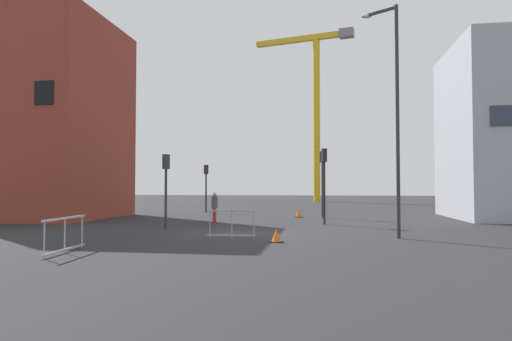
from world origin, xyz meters
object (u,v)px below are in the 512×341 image
at_px(pedestrian_walking, 215,205).
at_px(traffic_cone_orange, 276,236).
at_px(construction_crane, 315,93).
at_px(traffic_light_verge, 324,173).
at_px(traffic_light_island, 166,178).
at_px(traffic_light_median, 322,173).
at_px(traffic_cone_on_verge, 299,213).
at_px(traffic_light_far, 206,180).
at_px(streetlamp_tall, 394,105).

bearing_deg(pedestrian_walking, traffic_cone_orange, -61.67).
distance_m(construction_crane, traffic_light_verge, 37.09).
relative_size(traffic_light_island, traffic_cone_orange, 7.27).
bearing_deg(traffic_light_verge, pedestrian_walking, 179.01).
xyz_separation_m(traffic_light_median, traffic_light_island, (-7.28, -8.72, -0.44)).
bearing_deg(traffic_cone_on_verge, traffic_light_far, 152.16).
xyz_separation_m(traffic_light_median, traffic_light_verge, (0.14, -5.07, -0.14)).
distance_m(traffic_light_far, traffic_cone_on_verge, 8.52).
bearing_deg(traffic_light_verge, construction_crane, 92.10).
height_order(traffic_light_verge, pedestrian_walking, traffic_light_verge).
xyz_separation_m(construction_crane, traffic_light_island, (-6.13, -38.85, -11.92)).
xyz_separation_m(construction_crane, traffic_light_verge, (1.29, -35.20, -11.63)).
distance_m(traffic_light_median, traffic_light_verge, 5.08).
bearing_deg(traffic_cone_on_verge, traffic_light_island, -122.82).
distance_m(traffic_light_far, traffic_cone_orange, 18.66).
bearing_deg(traffic_cone_on_verge, streetlamp_tall, -68.41).
bearing_deg(pedestrian_walking, traffic_cone_on_verge, 50.02).
height_order(traffic_light_median, traffic_light_island, traffic_light_median).
relative_size(construction_crane, traffic_cone_on_verge, 37.98).
height_order(traffic_cone_orange, traffic_cone_on_verge, traffic_cone_on_verge).
relative_size(streetlamp_tall, traffic_cone_on_verge, 15.59).
height_order(traffic_light_median, pedestrian_walking, traffic_light_median).
height_order(traffic_light_far, traffic_light_island, traffic_light_far).
bearing_deg(construction_crane, traffic_light_median, -87.81).
bearing_deg(streetlamp_tall, traffic_light_median, 104.72).
bearing_deg(construction_crane, traffic_light_verge, -87.90).
bearing_deg(traffic_light_median, traffic_cone_on_verge, 173.24).
xyz_separation_m(traffic_light_island, pedestrian_walking, (1.42, 3.76, -1.42)).
height_order(streetlamp_tall, traffic_light_island, streetlamp_tall).
bearing_deg(construction_crane, traffic_cone_orange, -90.50).
height_order(traffic_light_verge, traffic_cone_on_verge, traffic_light_verge).
height_order(construction_crane, traffic_cone_on_verge, construction_crane).
relative_size(traffic_light_island, pedestrian_walking, 2.10).
bearing_deg(traffic_light_verge, traffic_cone_orange, -101.88).
bearing_deg(traffic_light_island, traffic_light_median, 50.15).
bearing_deg(streetlamp_tall, traffic_light_far, 127.89).
xyz_separation_m(pedestrian_walking, traffic_cone_on_verge, (4.32, 5.15, -0.70)).
relative_size(streetlamp_tall, pedestrian_walking, 5.44).
bearing_deg(pedestrian_walking, streetlamp_tall, -34.69).
height_order(traffic_light_far, traffic_light_verge, traffic_light_verge).
bearing_deg(traffic_light_island, construction_crane, 81.03).
bearing_deg(traffic_light_island, traffic_cone_on_verge, 57.18).
bearing_deg(traffic_light_median, streetlamp_tall, -75.28).
distance_m(streetlamp_tall, pedestrian_walking, 11.46).
xyz_separation_m(traffic_light_median, traffic_cone_on_verge, (-1.54, 0.18, -2.57)).
bearing_deg(streetlamp_tall, traffic_cone_orange, -155.94).
height_order(streetlamp_tall, pedestrian_walking, streetlamp_tall).
bearing_deg(traffic_light_median, pedestrian_walking, -139.70).
height_order(traffic_light_island, traffic_cone_orange, traffic_light_island).
relative_size(traffic_light_far, pedestrian_walking, 2.17).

